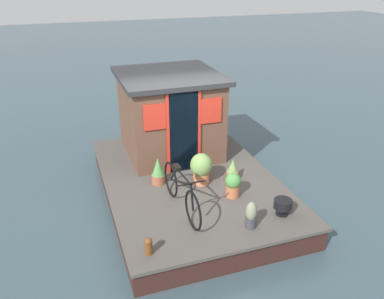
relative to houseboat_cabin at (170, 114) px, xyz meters
The scene contains 11 objects.
ground_plane 1.91m from the houseboat_cabin, behind, with size 60.00×60.00×0.00m, color #384C54.
houseboat_deck 1.75m from the houseboat_cabin, behind, with size 4.86×3.33×0.47m.
houseboat_cabin is the anchor object (origin of this frame).
bicycle 2.54m from the houseboat_cabin, 168.11° to the left, with size 1.76×0.50×0.80m.
potted_plant_basil 3.36m from the houseboat_cabin, behind, with size 0.18×0.18×0.47m.
potted_plant_mint 1.65m from the houseboat_cabin, 154.67° to the left, with size 0.27×0.27×0.55m.
potted_plant_succulent 1.73m from the houseboat_cabin, behind, with size 0.43×0.43×0.63m.
potted_plant_geranium 2.00m from the houseboat_cabin, 154.95° to the right, with size 0.23×0.23×0.44m.
potted_plant_ivy 2.44m from the houseboat_cabin, 166.87° to the right, with size 0.29×0.29×0.47m.
charcoal_grill 3.37m from the houseboat_cabin, 160.57° to the right, with size 0.31×0.31×0.29m.
mooring_bollard 3.69m from the houseboat_cabin, 158.66° to the left, with size 0.12×0.12×0.28m.
Camera 1 is at (-6.68, 2.23, 4.35)m, focal length 36.93 mm.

